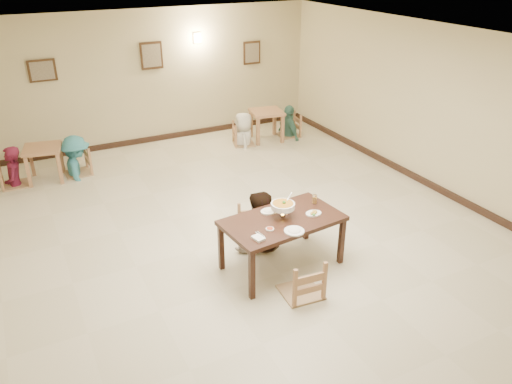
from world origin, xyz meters
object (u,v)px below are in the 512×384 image
curry_warmer (283,206)px  bg_diner_d (289,105)px  bg_table_left (43,154)px  bg_chair_ll (11,161)px  bg_table_right (267,116)px  bg_diner_a (7,147)px  main_table (282,224)px  main_diner (258,194)px  drink_glass (315,199)px  chair_near (302,259)px  bg_chair_rl (243,124)px  bg_diner_c (243,113)px  bg_chair_lr (74,149)px  bg_diner_b (72,136)px  chair_far (254,212)px  bg_chair_rr (289,115)px

curry_warmer → bg_diner_d: bearing=58.5°
bg_table_left → bg_chair_ll: bearing=-179.2°
bg_table_right → bg_diner_a: (-5.55, -0.04, 0.21)m
bg_table_left → main_table: bearing=-60.6°
main_diner → drink_glass: bearing=130.8°
drink_glass → bg_diner_a: size_ratio=0.09×
chair_near → main_diner: 1.39m
bg_chair_rl → bg_chair_ll: bearing=106.0°
main_table → bg_diner_c: (1.68, 4.73, 0.07)m
main_table → bg_chair_lr: bearing=107.8°
main_table → bg_table_right: 5.28m
bg_diner_a → bg_diner_c: bearing=97.4°
bg_diner_b → bg_table_left: bearing=92.0°
drink_glass → bg_chair_ll: size_ratio=0.13×
chair_far → bg_chair_rl: chair_far is taller
main_diner → bg_diner_d: bearing=-140.9°
bg_table_left → bg_chair_rl: bearing=0.1°
chair_near → bg_diner_b: size_ratio=0.68×
bg_chair_lr → bg_diner_b: bg_diner_b is taller
bg_chair_lr → bg_diner_a: (-1.18, -0.02, 0.26)m
bg_table_right → bg_diner_d: (0.62, 0.00, 0.18)m
bg_diner_b → main_table: bearing=-155.9°
bg_chair_rr → bg_diner_b: 5.00m
main_table → bg_chair_rl: (1.68, 4.73, -0.19)m
chair_near → bg_chair_rl: size_ratio=1.09×
bg_chair_rr → bg_diner_c: bg_diner_c is taller
bg_table_right → bg_chair_ll: size_ratio=0.81×
chair_far → bg_table_left: chair_far is taller
drink_glass → bg_chair_rl: (1.03, 4.54, -0.34)m
curry_warmer → bg_table_left: curry_warmer is taller
bg_chair_ll → chair_near: bearing=-149.2°
chair_far → main_diner: bearing=-58.8°
bg_table_left → bg_chair_rl: bg_chair_rl is taller
bg_chair_rr → bg_diner_a: size_ratio=0.66×
main_table → bg_diner_d: (2.92, 4.76, 0.07)m
main_diner → bg_diner_c: size_ratio=1.16×
bg_diner_d → bg_table_left: bearing=91.4°
bg_diner_a → bg_table_right: bearing=97.7°
bg_chair_ll → bg_chair_lr: size_ratio=0.96×
bg_table_left → bg_diner_c: size_ratio=0.53×
drink_glass → bg_chair_rl: size_ratio=0.14×
bg_chair_rr → bg_diner_a: bg_diner_a is taller
chair_far → drink_glass: size_ratio=7.72×
main_diner → bg_diner_d: main_diner is taller
bg_table_left → bg_table_right: 4.96m
chair_near → drink_glass: (0.74, 0.88, 0.29)m
main_diner → bg_chair_rl: (1.72, 4.07, -0.39)m
curry_warmer → bg_chair_lr: 5.16m
curry_warmer → drink_glass: 0.65m
chair_far → drink_glass: chair_far is taller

